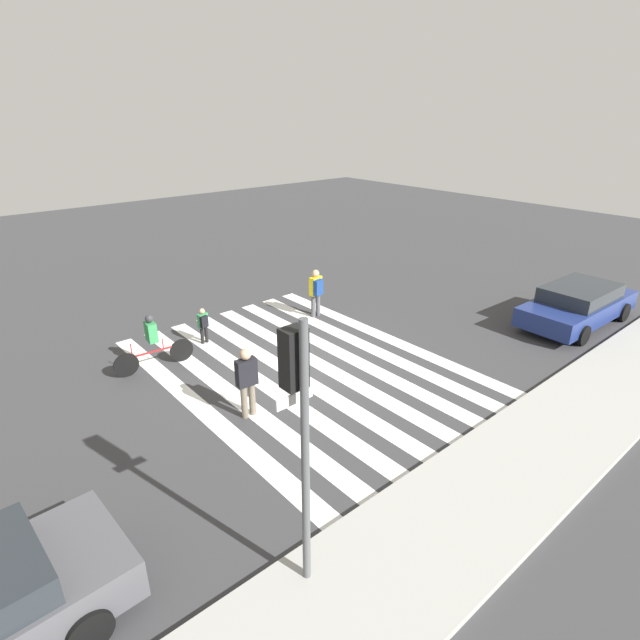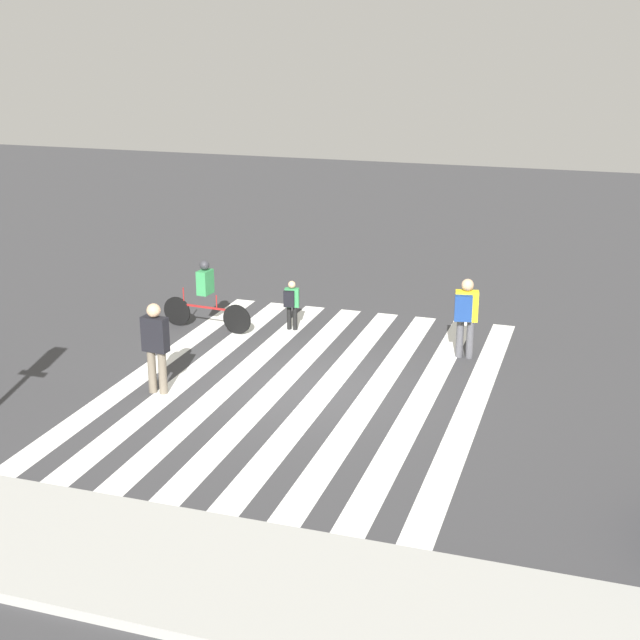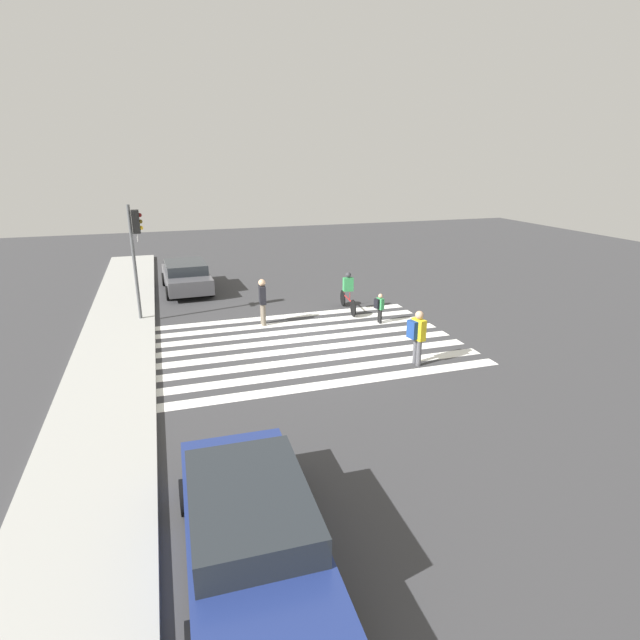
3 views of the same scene
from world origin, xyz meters
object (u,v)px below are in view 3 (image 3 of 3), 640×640
Objects in this scene: pedestrian_adult_yellow_jacket at (262,299)px; car_parked_far_curb at (251,525)px; pedestrian_adult_blue_shirt at (417,334)px; pedestrian_child_with_backpack at (379,306)px; car_parked_silver_sedan at (186,276)px; cyclist_far_lane at (348,290)px; traffic_light at (136,241)px.

car_parked_far_curb is at bearing -7.65° from pedestrian_adult_yellow_jacket.
pedestrian_adult_yellow_jacket reaches higher than pedestrian_adult_blue_shirt.
car_parked_far_curb is (-10.32, 6.78, 0.03)m from pedestrian_child_with_backpack.
pedestrian_adult_yellow_jacket reaches higher than car_parked_silver_sedan.
pedestrian_child_with_backpack is at bearing 79.69° from pedestrian_adult_yellow_jacket.
car_parked_silver_sedan is (5.41, 6.10, -0.15)m from cyclist_far_lane.
pedestrian_adult_blue_shirt is at bearing -20.20° from pedestrian_child_with_backpack.
pedestrian_adult_yellow_jacket is at bearing 105.78° from cyclist_far_lane.
pedestrian_adult_yellow_jacket is at bearing -112.98° from traffic_light.
cyclist_far_lane is (0.71, -3.68, -0.13)m from pedestrian_adult_yellow_jacket.
pedestrian_adult_yellow_jacket is 6.58m from car_parked_silver_sedan.
traffic_light reaches higher than pedestrian_adult_yellow_jacket.
car_parked_far_curb is (-13.29, -1.77, -2.39)m from traffic_light.
pedestrian_child_with_backpack is 0.52× the size of cyclist_far_lane.
pedestrian_adult_yellow_jacket is 4.42m from pedestrian_child_with_backpack.
pedestrian_adult_yellow_jacket is at bearing -11.06° from car_parked_far_curb.
car_parked_far_curb is at bearing 157.90° from cyclist_far_lane.
cyclist_far_lane reaches higher than car_parked_silver_sedan.
traffic_light is 1.98× the size of cyclist_far_lane.
cyclist_far_lane is at bearing -134.04° from car_parked_silver_sedan.
car_parked_silver_sedan is at bearing -162.71° from pedestrian_adult_blue_shirt.
pedestrian_adult_blue_shirt is (-5.18, -3.65, 0.00)m from pedestrian_adult_yellow_jacket.
cyclist_far_lane is 8.15m from car_parked_silver_sedan.
traffic_light is at bearing -142.33° from pedestrian_adult_blue_shirt.
pedestrian_child_with_backpack is at bearing -31.94° from car_parked_far_curb.
pedestrian_adult_blue_shirt is 0.35× the size of car_parked_far_curb.
car_parked_far_curb is (-11.47, 2.53, -0.29)m from pedestrian_adult_yellow_jacket.
traffic_light reaches higher than car_parked_silver_sedan.
traffic_light reaches higher than cyclist_far_lane.
cyclist_far_lane is 0.46× the size of car_parked_far_curb.
pedestrian_child_with_backpack is at bearing -109.15° from traffic_light.
pedestrian_adult_blue_shirt reaches higher than car_parked_far_curb.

